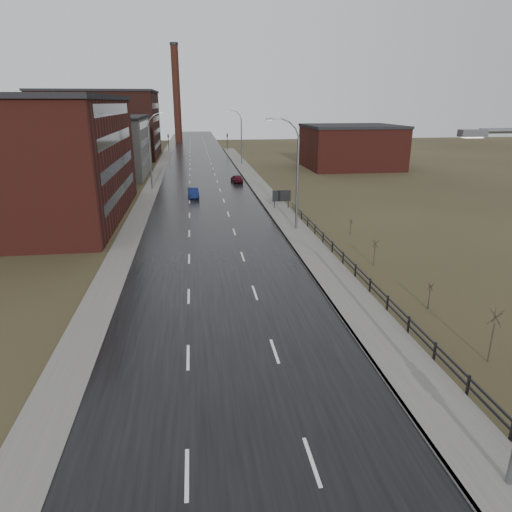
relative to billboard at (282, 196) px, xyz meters
name	(u,v)px	position (x,y,z in m)	size (l,w,h in m)	color
road	(205,191)	(-9.10, 14.20, -1.63)	(14.00, 300.00, 0.06)	black
sidewalk_right	(296,232)	(-0.50, -10.80, -1.57)	(3.20, 180.00, 0.18)	#595651
curb_right	(282,233)	(-2.02, -10.80, -1.57)	(0.16, 180.00, 0.18)	slate
sidewalk_left	(150,192)	(-17.30, 14.20, -1.60)	(2.40, 260.00, 0.12)	#595651
warehouse_near	(16,159)	(-30.09, -0.80, 5.10)	(22.44, 28.56, 13.50)	#471914
warehouse_mid	(101,146)	(-27.09, 32.20, 3.60)	(16.32, 20.40, 10.50)	slate
warehouse_far	(101,124)	(-32.09, 62.20, 6.10)	(26.52, 24.48, 15.50)	#331611
building_right	(351,147)	(21.20, 36.20, 2.60)	(18.36, 16.32, 8.50)	#471914
smokestack	(176,94)	(-15.10, 104.20, 13.84)	(2.70, 2.70, 30.70)	#331611
streetlight_right_mid	(295,174)	(-0.60, -9.80, 4.18)	(3.36, 0.28, 11.35)	slate
streetlight_left	(152,151)	(-16.80, 16.20, 4.18)	(3.36, 0.28, 11.35)	slate
streetlight_right_far	(240,137)	(-0.60, 44.20, 4.18)	(3.36, 0.28, 11.35)	slate
guardrail	(374,287)	(1.20, -27.49, -0.95)	(0.10, 53.05, 1.10)	black
shrub_c	(493,334)	(3.97, -36.22, -0.09)	(0.69, 0.73, 2.96)	#382D23
shrub_d	(429,295)	(4.04, -29.76, -0.72)	(0.43, 0.45, 1.78)	#382D23
shrub_e	(375,252)	(3.66, -21.34, -0.51)	(0.52, 0.55, 2.18)	#382D23
shrub_f	(351,226)	(4.85, -12.00, -0.85)	(0.37, 0.39, 1.54)	#382D23
billboard	(282,196)	(0.00, 0.00, 0.00)	(2.30, 0.17, 2.43)	black
traffic_light_left	(168,134)	(-17.10, 74.20, 2.94)	(0.58, 2.73, 5.30)	black
traffic_light_right	(227,134)	(-1.10, 74.20, 2.94)	(0.58, 2.73, 5.30)	black
car_near	(193,193)	(-10.87, 8.88, -0.99)	(1.43, 4.10, 1.35)	#0D1642
car_far	(237,179)	(-3.60, 20.71, -0.99)	(1.58, 3.93, 1.34)	#410A14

